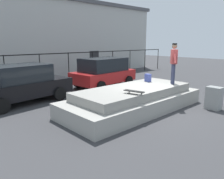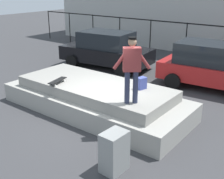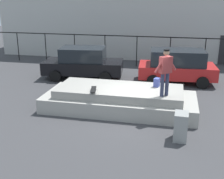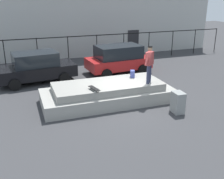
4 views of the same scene
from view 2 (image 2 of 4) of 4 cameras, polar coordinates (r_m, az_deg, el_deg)
The scene contains 9 objects.
ground_plane at distance 9.07m, azimuth -1.48°, elevation -5.98°, with size 60.00×60.00×0.00m, color #38383A.
concrete_ledge at distance 9.58m, azimuth -3.41°, elevation -1.65°, with size 6.32×2.60×0.96m.
skateboarder at distance 7.52m, azimuth 3.92°, elevation 4.73°, with size 0.82×0.71×1.78m.
skateboard at distance 9.45m, azimuth -10.68°, elevation 1.72°, with size 0.37×0.81×0.12m.
backpack at distance 8.85m, azimuth 5.84°, elevation 1.25°, with size 0.28×0.20×0.36m, color #3F4C99.
car_black_sedan_near at distance 14.46m, azimuth -1.13°, elevation 7.90°, with size 4.69×2.58×1.78m.
car_red_hatchback_mid at distance 12.19m, azimuth 19.40°, elevation 4.61°, with size 4.23×2.48×1.81m.
utility_box at distance 6.58m, azimuth 0.44°, elevation -12.20°, with size 0.44×0.60×0.96m, color gray.
fence_row at distance 15.64m, azimuth 18.13°, elevation 9.78°, with size 24.06×0.06×2.05m.
Camera 2 is at (5.14, -6.29, 4.03)m, focal length 46.41 mm.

